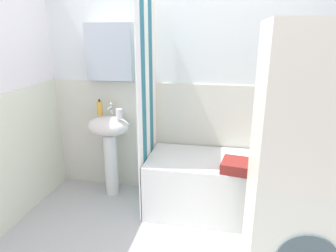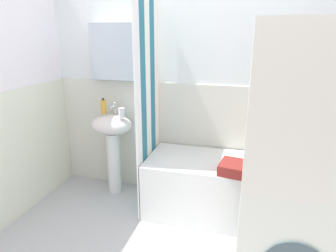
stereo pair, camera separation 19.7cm
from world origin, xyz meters
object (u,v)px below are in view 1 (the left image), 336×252
object	(u,v)px
body_wash_bottle	(287,146)
washer_dryer_stack	(304,173)
towel_folded	(238,166)
conditioner_bottle	(273,146)
bathtub	(228,187)
soap_dispenser	(100,108)
toothbrush_cup	(119,114)
lotion_bottle	(271,146)
sink	(109,138)
shampoo_bottle	(301,144)

from	to	relation	value
body_wash_bottle	washer_dryer_stack	size ratio (longest dim) A/B	0.10
body_wash_bottle	towel_folded	bearing A→B (deg)	-135.29
conditioner_bottle	washer_dryer_stack	size ratio (longest dim) A/B	0.10
bathtub	body_wash_bottle	bearing A→B (deg)	26.10
soap_dispenser	toothbrush_cup	xyz separation A→B (m)	(0.24, -0.09, -0.03)
towel_folded	soap_dispenser	bearing A→B (deg)	164.43
toothbrush_cup	body_wash_bottle	size ratio (longest dim) A/B	0.54
lotion_bottle	towel_folded	bearing A→B (deg)	-126.08
body_wash_bottle	bathtub	bearing A→B (deg)	-153.90
body_wash_bottle	lotion_bottle	size ratio (longest dim) A/B	1.06
sink	toothbrush_cup	distance (m)	0.32
toothbrush_cup	washer_dryer_stack	bearing A→B (deg)	-31.81
toothbrush_cup	shampoo_bottle	xyz separation A→B (m)	(1.77, 0.16, -0.26)
soap_dispenser	bathtub	size ratio (longest dim) A/B	0.11
bathtub	sink	bearing A→B (deg)	173.75
soap_dispenser	lotion_bottle	world-z (taller)	soap_dispenser
toothbrush_cup	body_wash_bottle	world-z (taller)	toothbrush_cup
toothbrush_cup	shampoo_bottle	bearing A→B (deg)	5.10
toothbrush_cup	towel_folded	size ratio (longest dim) A/B	0.36
toothbrush_cup	towel_folded	xyz separation A→B (m)	(1.16, -0.31, -0.32)
toothbrush_cup	lotion_bottle	size ratio (longest dim) A/B	0.57
towel_folded	sink	bearing A→B (deg)	165.15
towel_folded	washer_dryer_stack	size ratio (longest dim) A/B	0.15
conditioner_bottle	shampoo_bottle	bearing A→B (deg)	-1.03
toothbrush_cup	shampoo_bottle	distance (m)	1.79
shampoo_bottle	body_wash_bottle	size ratio (longest dim) A/B	1.32
body_wash_bottle	conditioner_bottle	distance (m)	0.13
shampoo_bottle	lotion_bottle	xyz separation A→B (m)	(-0.28, -0.01, -0.03)
sink	soap_dispenser	xyz separation A→B (m)	(-0.10, 0.05, 0.31)
shampoo_bottle	washer_dryer_stack	xyz separation A→B (m)	(-0.25, -1.10, 0.21)
soap_dispenser	washer_dryer_stack	xyz separation A→B (m)	(1.76, -1.03, -0.07)
shampoo_bottle	body_wash_bottle	distance (m)	0.13
shampoo_bottle	towel_folded	size ratio (longest dim) A/B	0.89
body_wash_bottle	conditioner_bottle	world-z (taller)	body_wash_bottle
toothbrush_cup	conditioner_bottle	distance (m)	1.55
lotion_bottle	towel_folded	size ratio (longest dim) A/B	0.64
washer_dryer_stack	soap_dispenser	bearing A→B (deg)	149.73
sink	toothbrush_cup	xyz separation A→B (m)	(0.14, -0.04, 0.28)
conditioner_bottle	washer_dryer_stack	world-z (taller)	washer_dryer_stack
soap_dispenser	lotion_bottle	distance (m)	1.76
toothbrush_cup	sink	bearing A→B (deg)	164.33
conditioner_bottle	lotion_bottle	world-z (taller)	same
lotion_bottle	shampoo_bottle	bearing A→B (deg)	2.77
sink	soap_dispenser	bearing A→B (deg)	155.84
sink	soap_dispenser	size ratio (longest dim) A/B	5.15
body_wash_bottle	conditioner_bottle	size ratio (longest dim) A/B	1.05
bathtub	towel_folded	size ratio (longest dim) A/B	5.78
washer_dryer_stack	toothbrush_cup	bearing A→B (deg)	148.19
bathtub	body_wash_bottle	world-z (taller)	body_wash_bottle
towel_folded	conditioner_bottle	bearing A→B (deg)	53.30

